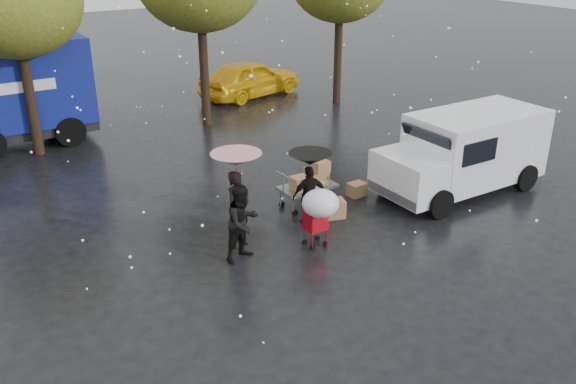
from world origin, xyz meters
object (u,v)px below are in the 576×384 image
person_pink (238,209)px  person_black (310,195)px  shopping_cart (320,206)px  vendor_cart (310,180)px  yellow_taxi (250,78)px  white_van (465,151)px

person_pink → person_black: bearing=-20.3°
shopping_cart → vendor_cart: bearing=60.9°
vendor_cart → person_black: bearing=-125.3°
person_pink → yellow_taxi: 13.51m
person_pink → shopping_cart: 1.86m
shopping_cart → white_van: white_van is taller
shopping_cart → person_black: bearing=66.1°
white_van → yellow_taxi: bearing=90.3°
person_pink → white_van: white_van is taller
vendor_cart → yellow_taxi: bearing=69.0°
vendor_cart → white_van: size_ratio=0.31×
person_pink → vendor_cart: person_pink is taller
shopping_cart → yellow_taxi: yellow_taxi is taller
person_pink → yellow_taxi: (6.76, 11.70, -0.13)m
person_black → yellow_taxi: size_ratio=0.33×
shopping_cart → white_van: (5.33, 0.66, 0.10)m
person_pink → person_black: size_ratio=1.20×
white_van → shopping_cart: bearing=-172.9°
person_pink → person_black: person_pink is taller
yellow_taxi → person_pink: bearing=137.2°
person_pink → vendor_cart: size_ratio=1.21×
vendor_cart → yellow_taxi: yellow_taxi is taller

